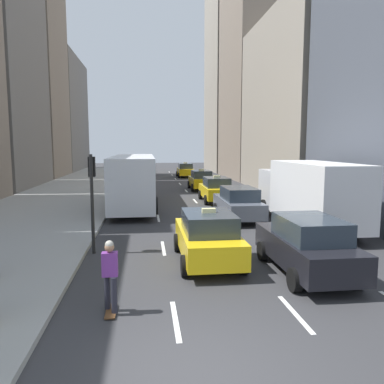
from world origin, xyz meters
The scene contains 15 objects.
ground_plane centered at (0.00, 0.00, 0.00)m, with size 160.00×160.00×0.00m, color #333335.
sidewalk_left centered at (-7.00, 27.00, 0.07)m, with size 8.00×66.00×0.15m, color #9E9E99.
lane_markings centered at (2.60, 23.00, 0.01)m, with size 5.72×56.00×0.01m.
building_row_left centered at (-14.00, 32.53, 9.85)m, with size 6.00×65.97×24.65m.
building_row_right centered at (12.00, 33.29, 14.93)m, with size 6.00×56.07×36.72m.
taxi_lead centered at (4.00, 19.50, 0.88)m, with size 2.02×4.40×1.87m.
taxi_second centered at (1.20, 6.10, 0.88)m, with size 2.02×4.40×1.87m.
taxi_third centered at (4.00, 40.27, 0.88)m, with size 2.02×4.40×1.87m.
taxi_fourth centered at (4.00, 26.74, 0.88)m, with size 2.02×4.40×1.87m.
sedan_black_near centered at (4.00, 13.15, 0.89)m, with size 2.02×4.74×1.74m.
sedan_silver_behind centered at (4.00, 4.60, 0.91)m, with size 2.02×4.52×1.79m.
city_bus centered at (-1.61, 18.41, 1.79)m, with size 2.80×11.61×3.25m.
box_truck centered at (6.80, 10.89, 1.71)m, with size 2.58×8.40×3.15m.
skateboarder centered at (-1.67, 2.56, 0.96)m, with size 0.36×0.80×1.75m.
traffic_light_pole centered at (-2.75, 7.72, 2.41)m, with size 0.24×0.42×3.60m.
Camera 1 is at (-0.80, -5.96, 3.90)m, focal length 35.00 mm.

